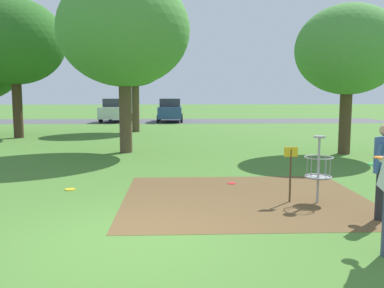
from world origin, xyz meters
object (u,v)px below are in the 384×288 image
object	(u,v)px
frisbee_mid_grass	(70,189)
tree_mid_left	(348,50)
player_foreground_watching	(384,166)
tree_mid_center	(135,59)
tree_mid_right	(124,31)
disc_golf_basket	(315,167)
tree_near_left	(14,42)
parked_car_center_left	(170,110)
parked_car_leftmost	(117,110)
frisbee_by_tee	(232,183)

from	to	relation	value
frisbee_mid_grass	tree_mid_left	bearing A→B (deg)	32.29
player_foreground_watching	tree_mid_center	distance (m)	18.80
frisbee_mid_grass	tree_mid_right	xyz separation A→B (m)	(0.59, 6.29, 4.54)
disc_golf_basket	tree_near_left	size ratio (longest dim) A/B	0.20
player_foreground_watching	parked_car_center_left	size ratio (longest dim) A/B	0.40
parked_car_center_left	tree_mid_left	bearing A→B (deg)	-69.91
player_foreground_watching	tree_near_left	distance (m)	18.85
frisbee_mid_grass	parked_car_center_left	size ratio (longest dim) A/B	0.06
tree_mid_center	parked_car_leftmost	bearing A→B (deg)	104.69
frisbee_mid_grass	tree_mid_right	bearing A→B (deg)	84.63
parked_car_leftmost	tree_mid_left	bearing A→B (deg)	-59.25
frisbee_by_tee	tree_near_left	world-z (taller)	tree_near_left
tree_mid_left	player_foreground_watching	bearing A→B (deg)	-107.91
tree_mid_center	parked_car_leftmost	size ratio (longest dim) A/B	1.33
tree_near_left	parked_car_leftmost	bearing A→B (deg)	74.83
frisbee_mid_grass	parked_car_leftmost	world-z (taller)	parked_car_leftmost
tree_mid_left	parked_car_center_left	world-z (taller)	tree_mid_left
player_foreground_watching	parked_car_leftmost	distance (m)	27.75
tree_mid_left	disc_golf_basket	bearing A→B (deg)	-116.44
tree_mid_left	tree_mid_right	xyz separation A→B (m)	(-8.18, 0.75, 0.76)
frisbee_mid_grass	parked_car_leftmost	distance (m)	24.06
frisbee_by_tee	tree_mid_left	size ratio (longest dim) A/B	0.04
disc_golf_basket	parked_car_leftmost	xyz separation A→B (m)	(-7.50, 25.33, 0.17)
tree_near_left	tree_mid_right	xyz separation A→B (m)	(6.06, -5.52, -0.22)
player_foreground_watching	frisbee_by_tee	world-z (taller)	player_foreground_watching
tree_mid_right	parked_car_leftmost	xyz separation A→B (m)	(-2.77, 17.65, -3.63)
disc_golf_basket	tree_mid_center	bearing A→B (deg)	107.47
parked_car_leftmost	frisbee_mid_grass	bearing A→B (deg)	-84.81
disc_golf_basket	parked_car_leftmost	world-z (taller)	parked_car_leftmost
disc_golf_basket	tree_mid_left	bearing A→B (deg)	63.56
tree_near_left	tree_mid_center	world-z (taller)	tree_near_left
tree_mid_center	parked_car_center_left	size ratio (longest dim) A/B	1.39
frisbee_by_tee	parked_car_center_left	distance (m)	23.35
player_foreground_watching	parked_car_center_left	bearing A→B (deg)	98.78
frisbee_by_tee	parked_car_leftmost	xyz separation A→B (m)	(-6.05, 23.44, 0.91)
tree_mid_left	parked_car_leftmost	bearing A→B (deg)	120.75
tree_mid_left	parked_car_leftmost	world-z (taller)	tree_mid_left
player_foreground_watching	tree_mid_center	xyz separation A→B (m)	(-5.99, 17.51, 3.27)
disc_golf_basket	player_foreground_watching	world-z (taller)	player_foreground_watching
tree_near_left	disc_golf_basket	bearing A→B (deg)	-50.70
disc_golf_basket	parked_car_leftmost	bearing A→B (deg)	106.50
player_foreground_watching	frisbee_by_tee	xyz separation A→B (m)	(-2.29, 3.03, -0.96)
frisbee_mid_grass	tree_near_left	xyz separation A→B (m)	(-5.46, 11.81, 4.77)
frisbee_mid_grass	tree_mid_right	world-z (taller)	tree_mid_right
frisbee_mid_grass	tree_mid_right	size ratio (longest dim) A/B	0.04
tree_mid_center	frisbee_mid_grass	bearing A→B (deg)	-90.67
player_foreground_watching	tree_mid_left	xyz separation A→B (m)	(2.61, 8.07, 2.83)
player_foreground_watching	frisbee_mid_grass	bearing A→B (deg)	157.75
frisbee_mid_grass	player_foreground_watching	bearing A→B (deg)	-22.25
frisbee_mid_grass	tree_mid_left	xyz separation A→B (m)	(8.77, 5.54, 3.79)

